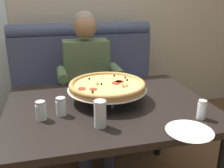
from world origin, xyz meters
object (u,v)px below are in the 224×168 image
at_px(pizza, 107,86).
at_px(drinking_glass, 100,116).
at_px(dining_table, 109,116).
at_px(booth_bench, 87,98).
at_px(shaker_oregano, 202,111).
at_px(plate_near_left, 189,130).
at_px(diner_main, 88,77).
at_px(shaker_pepper_flakes, 61,108).
at_px(shaker_parmesan, 41,112).

relative_size(pizza, drinking_glass, 3.54).
bearing_deg(dining_table, booth_bench, 90.00).
relative_size(shaker_oregano, plate_near_left, 0.45).
bearing_deg(pizza, diner_main, 92.60).
bearing_deg(drinking_glass, shaker_pepper_flakes, 134.83).
xyz_separation_m(shaker_parmesan, shaker_pepper_flakes, (0.11, 0.03, 0.00)).
xyz_separation_m(booth_bench, pizza, (0.01, -0.90, 0.44)).
xyz_separation_m(shaker_parmesan, plate_near_left, (0.72, -0.32, -0.03)).
height_order(pizza, plate_near_left, pizza).
distance_m(shaker_parmesan, plate_near_left, 0.79).
bearing_deg(pizza, drinking_glass, -108.98).
relative_size(diner_main, shaker_parmesan, 11.98).
bearing_deg(diner_main, shaker_oregano, -65.16).
xyz_separation_m(booth_bench, dining_table, (0.00, -0.96, 0.26)).
bearing_deg(shaker_pepper_flakes, dining_table, 16.66).
bearing_deg(diner_main, shaker_pepper_flakes, -109.42).
xyz_separation_m(shaker_parmesan, drinking_glass, (0.30, -0.16, 0.02)).
bearing_deg(diner_main, dining_table, -88.19).
relative_size(booth_bench, shaker_pepper_flakes, 13.91).
bearing_deg(diner_main, shaker_parmesan, -115.40).
relative_size(booth_bench, pizza, 2.87).
xyz_separation_m(booth_bench, drinking_glass, (-0.11, -1.24, 0.41)).
distance_m(dining_table, drinking_glass, 0.33).
distance_m(diner_main, shaker_pepper_flakes, 0.83).
relative_size(pizza, shaker_parmesan, 4.81).
relative_size(shaker_parmesan, drinking_glass, 0.74).
xyz_separation_m(dining_table, drinking_glass, (-0.11, -0.28, 0.15)).
bearing_deg(shaker_pepper_flakes, shaker_oregano, -17.43).
height_order(dining_table, plate_near_left, plate_near_left).
relative_size(shaker_pepper_flakes, drinking_glass, 0.73).
xyz_separation_m(plate_near_left, drinking_glass, (-0.42, 0.16, 0.05)).
bearing_deg(shaker_parmesan, shaker_pepper_flakes, 14.81).
bearing_deg(pizza, shaker_oregano, -41.18).
height_order(shaker_pepper_flakes, drinking_glass, drinking_glass).
bearing_deg(shaker_oregano, diner_main, 114.84).
xyz_separation_m(diner_main, plate_near_left, (0.33, -1.13, 0.04)).
distance_m(pizza, drinking_glass, 0.36).
bearing_deg(shaker_parmesan, plate_near_left, -24.10).
height_order(shaker_oregano, drinking_glass, drinking_glass).
xyz_separation_m(shaker_parmesan, shaker_oregano, (0.86, -0.21, 0.00)).
height_order(dining_table, shaker_oregano, shaker_oregano).
distance_m(diner_main, drinking_glass, 0.98).
relative_size(pizza, shaker_pepper_flakes, 4.85).
bearing_deg(shaker_pepper_flakes, pizza, 26.60).
bearing_deg(shaker_oregano, pizza, 138.82).
bearing_deg(drinking_glass, booth_bench, 84.89).
bearing_deg(dining_table, diner_main, 91.81).
relative_size(booth_bench, shaker_parmesan, 13.80).
distance_m(booth_bench, plate_near_left, 1.48).
bearing_deg(shaker_parmesan, shaker_oregano, -13.49).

